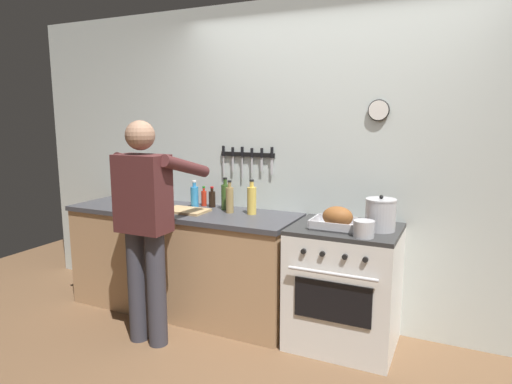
# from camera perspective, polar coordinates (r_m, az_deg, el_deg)

# --- Properties ---
(wall_back) EXTENTS (6.00, 0.13, 2.60)m
(wall_back) POSITION_cam_1_polar(r_m,az_deg,el_deg) (3.61, 9.64, 3.40)
(wall_back) COLOR silver
(wall_back) RESTS_ON ground
(counter_block) EXTENTS (2.03, 0.65, 0.90)m
(counter_block) POSITION_cam_1_polar(r_m,az_deg,el_deg) (3.98, -9.30, -8.55)
(counter_block) COLOR tan
(counter_block) RESTS_ON ground
(stove) EXTENTS (0.76, 0.67, 0.90)m
(stove) POSITION_cam_1_polar(r_m,az_deg,el_deg) (3.42, 11.17, -11.74)
(stove) COLOR white
(stove) RESTS_ON ground
(person_cook) EXTENTS (0.51, 0.63, 1.66)m
(person_cook) POSITION_cam_1_polar(r_m,az_deg,el_deg) (3.34, -13.93, -3.31)
(person_cook) COLOR #383842
(person_cook) RESTS_ON ground
(roasting_pan) EXTENTS (0.35, 0.26, 0.16)m
(roasting_pan) POSITION_cam_1_polar(r_m,az_deg,el_deg) (3.21, 10.39, -3.43)
(roasting_pan) COLOR #B7B7BC
(roasting_pan) RESTS_ON stove
(stock_pot) EXTENTS (0.21, 0.21, 0.25)m
(stock_pot) POSITION_cam_1_polar(r_m,az_deg,el_deg) (3.22, 15.64, -2.79)
(stock_pot) COLOR #B7B7BC
(stock_pot) RESTS_ON stove
(saucepan) EXTENTS (0.14, 0.14, 0.11)m
(saucepan) POSITION_cam_1_polar(r_m,az_deg,el_deg) (3.03, 13.63, -4.60)
(saucepan) COLOR #B7B7BC
(saucepan) RESTS_ON stove
(cutting_board) EXTENTS (0.36, 0.24, 0.02)m
(cutting_board) POSITION_cam_1_polar(r_m,az_deg,el_deg) (3.76, -8.92, -2.36)
(cutting_board) COLOR tan
(cutting_board) RESTS_ON counter_block
(bottle_cooking_oil) EXTENTS (0.08, 0.08, 0.28)m
(bottle_cooking_oil) POSITION_cam_1_polar(r_m,az_deg,el_deg) (3.60, -0.55, -1.00)
(bottle_cooking_oil) COLOR gold
(bottle_cooking_oil) RESTS_ON counter_block
(bottle_olive_oil) EXTENTS (0.07, 0.07, 0.28)m
(bottle_olive_oil) POSITION_cam_1_polar(r_m,az_deg,el_deg) (3.79, -3.95, -0.54)
(bottle_olive_oil) COLOR #385623
(bottle_olive_oil) RESTS_ON counter_block
(bottle_hot_sauce) EXTENTS (0.05, 0.05, 0.17)m
(bottle_hot_sauce) POSITION_cam_1_polar(r_m,az_deg,el_deg) (3.97, -6.68, -0.74)
(bottle_hot_sauce) COLOR red
(bottle_hot_sauce) RESTS_ON counter_block
(bottle_soy_sauce) EXTENTS (0.06, 0.06, 0.18)m
(bottle_soy_sauce) POSITION_cam_1_polar(r_m,az_deg,el_deg) (3.91, -5.64, -0.85)
(bottle_soy_sauce) COLOR black
(bottle_soy_sauce) RESTS_ON counter_block
(bottle_vinegar) EXTENTS (0.06, 0.06, 0.27)m
(bottle_vinegar) POSITION_cam_1_polar(r_m,az_deg,el_deg) (3.66, -3.38, -0.94)
(bottle_vinegar) COLOR #997F4C
(bottle_vinegar) RESTS_ON counter_block
(bottle_dish_soap) EXTENTS (0.07, 0.07, 0.24)m
(bottle_dish_soap) POSITION_cam_1_polar(r_m,az_deg,el_deg) (3.90, -7.87, -0.57)
(bottle_dish_soap) COLOR #338CCC
(bottle_dish_soap) RESTS_ON counter_block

